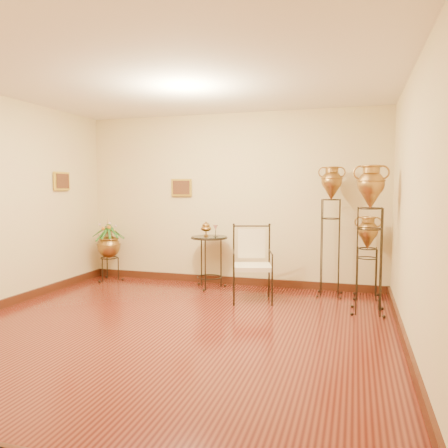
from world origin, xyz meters
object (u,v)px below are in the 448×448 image
(amphora_mid, at_px, (369,238))
(armchair, at_px, (252,264))
(side_table, at_px, (209,261))
(planter_urn, at_px, (109,244))
(amphora_tall, at_px, (331,230))

(amphora_mid, relative_size, armchair, 1.79)
(armchair, bearing_deg, side_table, 127.90)
(amphora_mid, xyz_separation_m, armchair, (-1.55, 0.13, -0.43))
(planter_urn, bearing_deg, amphora_mid, -10.50)
(amphora_mid, height_order, armchair, amphora_mid)
(planter_urn, xyz_separation_m, armchair, (2.68, -0.65, -0.10))
(amphora_mid, bearing_deg, amphora_tall, 123.57)
(amphora_mid, relative_size, side_table, 1.83)
(amphora_mid, relative_size, planter_urn, 1.67)
(amphora_tall, relative_size, armchair, 1.81)
(side_table, bearing_deg, amphora_mid, -17.53)
(planter_urn, height_order, armchair, planter_urn)
(armchair, bearing_deg, amphora_mid, -20.86)
(amphora_tall, bearing_deg, planter_urn, 180.00)
(amphora_tall, bearing_deg, side_table, -179.19)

